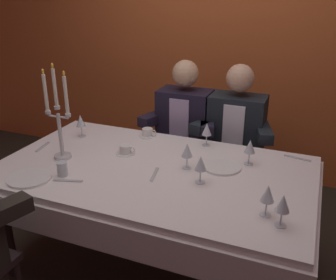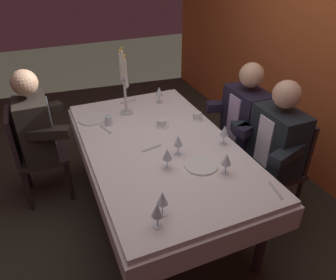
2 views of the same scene
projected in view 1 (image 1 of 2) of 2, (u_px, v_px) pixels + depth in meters
ground_plane at (155, 264)px, 2.58m from camera, size 12.00×12.00×0.00m
back_wall at (225, 35)px, 3.49m from camera, size 6.00×0.12×2.70m
dining_table at (153, 185)px, 2.35m from camera, size 1.94×1.14×0.74m
candelabra at (59, 121)px, 2.34m from camera, size 0.19×0.11×0.61m
dinner_plate_0 at (222, 167)px, 2.30m from camera, size 0.24×0.24×0.01m
dinner_plate_1 at (29, 178)px, 2.16m from camera, size 0.25×0.25×0.01m
wine_glass_0 at (283, 204)px, 1.70m from camera, size 0.07×0.07×0.16m
wine_glass_1 at (207, 130)px, 2.58m from camera, size 0.07×0.07×0.16m
wine_glass_2 at (268, 195)px, 1.78m from camera, size 0.07×0.07×0.16m
wine_glass_3 at (187, 151)px, 2.25m from camera, size 0.07×0.07×0.16m
wine_glass_4 at (250, 147)px, 2.30m from camera, size 0.07×0.07×0.16m
wine_glass_5 at (81, 122)px, 2.74m from camera, size 0.07×0.07×0.16m
wine_glass_6 at (201, 164)px, 2.09m from camera, size 0.07×0.07×0.16m
water_tumbler_0 at (62, 169)px, 2.19m from camera, size 0.06×0.06×0.08m
coffee_cup_0 at (126, 150)px, 2.48m from camera, size 0.13×0.12×0.06m
coffee_cup_1 at (148, 133)px, 2.77m from camera, size 0.13×0.12×0.06m
fork_0 at (154, 174)px, 2.22m from camera, size 0.05×0.17×0.01m
fork_1 at (297, 158)px, 2.42m from camera, size 0.17×0.05×0.01m
spoon_2 at (68, 181)px, 2.14m from camera, size 0.17×0.07×0.01m
fork_3 at (42, 147)px, 2.59m from camera, size 0.05×0.17×0.01m
seated_diner_1 at (185, 121)px, 3.10m from camera, size 0.63×0.48×1.24m
seated_diner_2 at (237, 128)px, 2.95m from camera, size 0.63×0.48×1.24m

